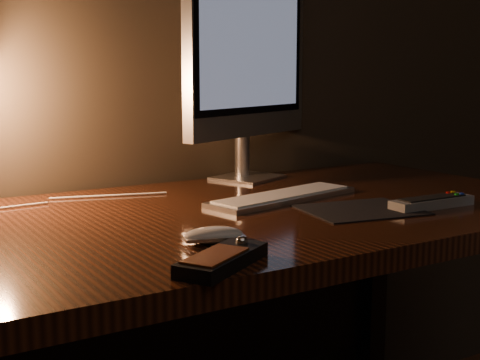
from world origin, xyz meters
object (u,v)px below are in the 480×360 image
mouse (214,237)px  tv_remote (432,202)px  desk (189,269)px  keyboard (283,196)px  media_remote (222,259)px  monitor (249,61)px

mouse → tv_remote: bearing=18.6°
desk → keyboard: keyboard is taller
desk → media_remote: 0.44m
desk → tv_remote: (0.42, -0.26, 0.14)m
desk → mouse: bearing=-109.4°
keyboard → media_remote: bearing=-146.7°
keyboard → tv_remote: size_ratio=1.91×
monitor → media_remote: monitor is taller
media_remote → keyboard: bearing=14.5°
keyboard → mouse: mouse is taller
media_remote → tv_remote: (0.57, 0.14, -0.00)m
monitor → tv_remote: 0.59m
media_remote → tv_remote: 0.59m
keyboard → tv_remote: tv_remote is taller
keyboard → mouse: 0.39m
monitor → keyboard: 0.41m
desk → monitor: size_ratio=3.18×
mouse → tv_remote: 0.52m
desk → monitor: (0.30, 0.24, 0.43)m
mouse → desk: bearing=87.7°
mouse → keyboard: bearing=55.2°
desk → keyboard: bearing=-7.8°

